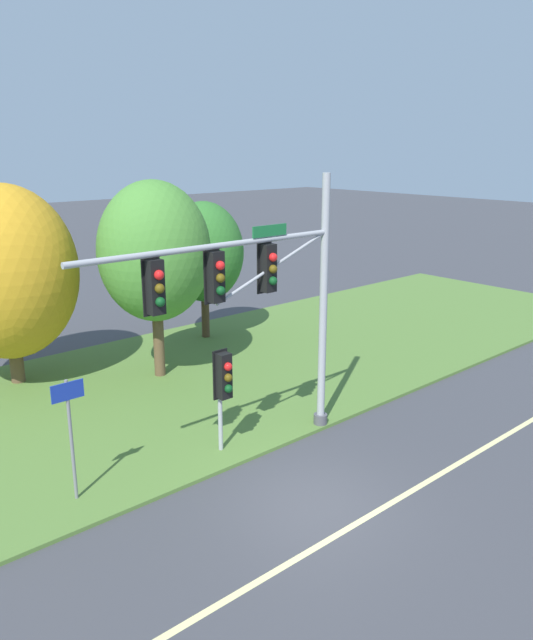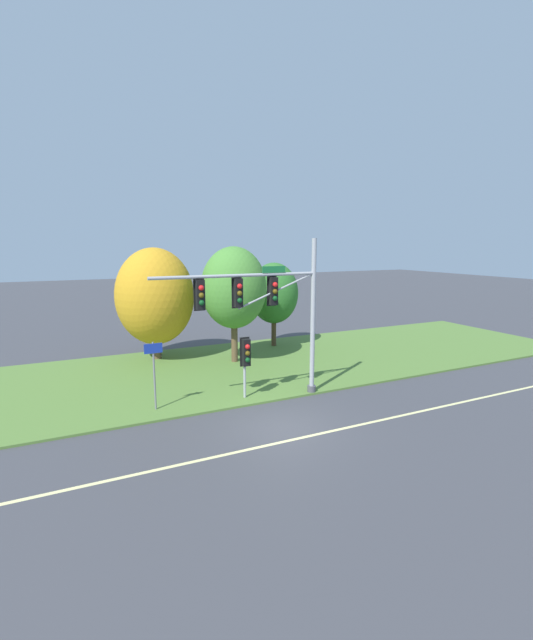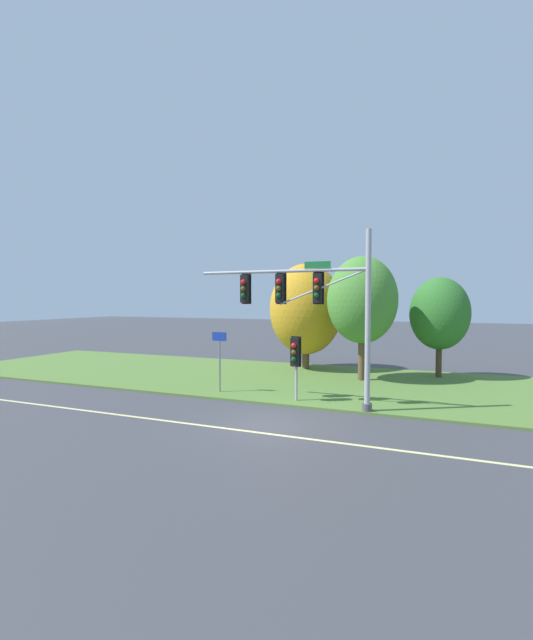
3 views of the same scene
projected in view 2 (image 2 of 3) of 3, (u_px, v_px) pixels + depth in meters
The scene contains 9 objects.
ground_plane at pixel (282, 427), 16.74m from camera, with size 160.00×160.00×0.00m, color #3D3D42.
lane_stripe at pixel (297, 439), 15.67m from camera, with size 36.00×0.16×0.01m, color beige.
grass_verge at pixel (214, 370), 24.06m from camera, with size 48.00×11.50×0.10m, color #517533.
traffic_signal_mast at pixel (268, 303), 18.68m from camera, with size 7.62×0.49×7.21m.
pedestrian_signal_near_kerb at pixel (246, 356), 19.16m from camera, with size 0.46×0.55×2.84m.
route_sign_post at pixel (154, 367), 17.91m from camera, with size 0.76×0.08×2.93m.
tree_nearest_road at pixel (155, 297), 25.75m from camera, with size 4.67×4.67×6.77m.
tree_left_of_mast at pixel (234, 288), 24.96m from camera, with size 3.83×3.83×6.84m.
tree_behind_signpost at pixel (274, 293), 29.14m from camera, with size 3.32×3.32×5.73m.
Camera 2 is at (-7.32, -13.96, 7.03)m, focal length 24.00 mm.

